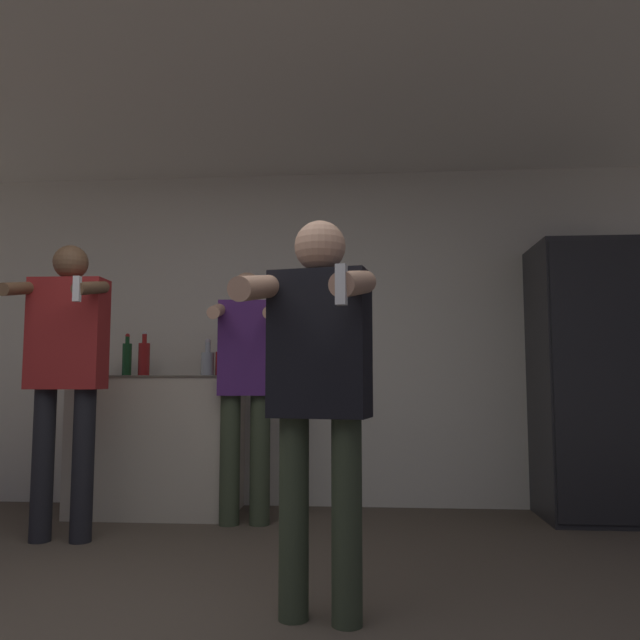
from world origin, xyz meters
The scene contains 11 objects.
wall_back centered at (0.00, 2.85, 1.27)m, with size 7.00×0.06×2.55m.
ceiling_slab centered at (0.00, 1.41, 2.57)m, with size 7.00×3.34×0.05m.
refrigerator centered at (2.35, 2.50, 0.94)m, with size 0.78×0.66×1.89m.
counter centered at (-0.71, 2.50, 0.49)m, with size 1.16×0.66×0.97m.
bottle_brown_liquor centered at (-0.84, 2.52, 1.10)m, with size 0.08×0.08×0.33m.
bottle_clear_vodka centered at (-0.27, 2.52, 1.08)m, with size 0.08×0.08×0.29m.
bottle_short_whiskey centered at (-0.37, 2.52, 1.07)m, with size 0.09×0.09×0.27m.
bottle_tall_gin centered at (-0.97, 2.52, 1.10)m, with size 0.07×0.07×0.31m.
person_woman_foreground centered at (0.59, 0.57, 0.96)m, with size 0.54×0.58×1.60m.
person_man_side centered at (-1.01, 1.67, 1.05)m, with size 0.50×0.49×1.76m.
person_spectator_back centered at (-0.02, 2.18, 0.95)m, with size 0.46×0.53×1.67m.
Camera 1 is at (0.79, -1.93, 0.94)m, focal length 35.00 mm.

